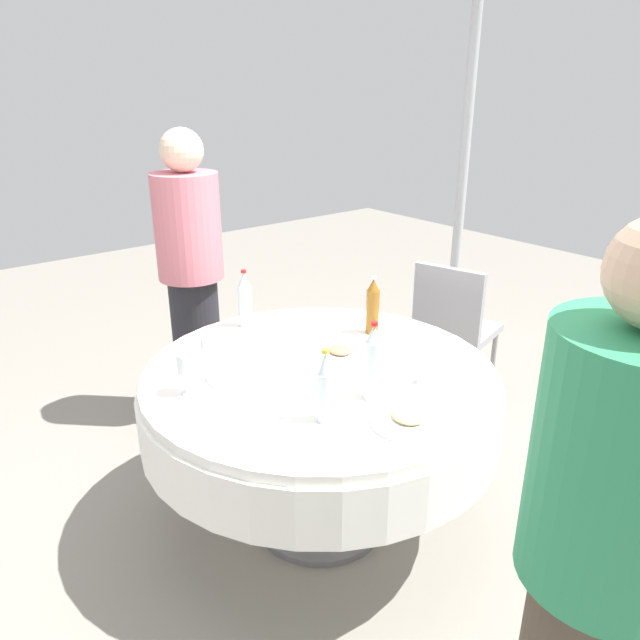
{
  "coord_description": "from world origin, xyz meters",
  "views": [
    {
      "loc": [
        1.65,
        -1.34,
        1.79
      ],
      "look_at": [
        0.0,
        0.0,
        0.95
      ],
      "focal_mm": 33.65,
      "sensor_mm": 36.0,
      "label": 1
    }
  ],
  "objects_px": {
    "wine_glass_mid": "(187,365)",
    "plate_north": "(236,376)",
    "chair_front": "(453,323)",
    "wine_glass_south": "(421,357)",
    "plate_near": "(407,420)",
    "dining_table": "(320,402)",
    "person_far": "(598,589)",
    "bottle_amber_left": "(373,307)",
    "plate_outer": "(340,353)",
    "bottle_clear_far": "(325,388)",
    "bottle_clear_mid": "(245,300)",
    "person_left": "(192,277)",
    "bottle_clear_rear": "(374,363)"
  },
  "relations": [
    {
      "from": "bottle_amber_left",
      "to": "plate_north",
      "type": "relative_size",
      "value": 1.2
    },
    {
      "from": "bottle_amber_left",
      "to": "dining_table",
      "type": "bearing_deg",
      "value": -71.25
    },
    {
      "from": "chair_front",
      "to": "wine_glass_mid",
      "type": "bearing_deg",
      "value": -98.77
    },
    {
      "from": "person_far",
      "to": "chair_front",
      "type": "distance_m",
      "value": 2.27
    },
    {
      "from": "bottle_clear_far",
      "to": "plate_near",
      "type": "height_order",
      "value": "bottle_clear_far"
    },
    {
      "from": "person_left",
      "to": "chair_front",
      "type": "bearing_deg",
      "value": -31.55
    },
    {
      "from": "bottle_amber_left",
      "to": "plate_outer",
      "type": "distance_m",
      "value": 0.31
    },
    {
      "from": "plate_outer",
      "to": "plate_near",
      "type": "relative_size",
      "value": 0.92
    },
    {
      "from": "wine_glass_mid",
      "to": "plate_north",
      "type": "xyz_separation_m",
      "value": [
        -0.0,
        0.2,
        -0.11
      ]
    },
    {
      "from": "wine_glass_mid",
      "to": "wine_glass_south",
      "type": "xyz_separation_m",
      "value": [
        0.47,
        0.71,
        -0.01
      ]
    },
    {
      "from": "bottle_clear_rear",
      "to": "person_far",
      "type": "distance_m",
      "value": 1.04
    },
    {
      "from": "bottle_amber_left",
      "to": "plate_outer",
      "type": "relative_size",
      "value": 1.17
    },
    {
      "from": "bottle_clear_mid",
      "to": "person_far",
      "type": "height_order",
      "value": "person_far"
    },
    {
      "from": "wine_glass_south",
      "to": "wine_glass_mid",
      "type": "bearing_deg",
      "value": -123.43
    },
    {
      "from": "bottle_amber_left",
      "to": "wine_glass_south",
      "type": "relative_size",
      "value": 1.79
    },
    {
      "from": "bottle_clear_far",
      "to": "bottle_clear_mid",
      "type": "xyz_separation_m",
      "value": [
        -0.88,
        0.25,
        0.0
      ]
    },
    {
      "from": "plate_north",
      "to": "person_left",
      "type": "relative_size",
      "value": 0.14
    },
    {
      "from": "plate_outer",
      "to": "plate_north",
      "type": "xyz_separation_m",
      "value": [
        -0.1,
        -0.44,
        -0.0
      ]
    },
    {
      "from": "bottle_clear_mid",
      "to": "person_left",
      "type": "distance_m",
      "value": 0.56
    },
    {
      "from": "wine_glass_mid",
      "to": "plate_near",
      "type": "bearing_deg",
      "value": 35.98
    },
    {
      "from": "plate_near",
      "to": "person_left",
      "type": "bearing_deg",
      "value": 177.57
    },
    {
      "from": "bottle_clear_far",
      "to": "bottle_amber_left",
      "type": "bearing_deg",
      "value": 124.94
    },
    {
      "from": "dining_table",
      "to": "plate_north",
      "type": "distance_m",
      "value": 0.36
    },
    {
      "from": "plate_near",
      "to": "person_far",
      "type": "xyz_separation_m",
      "value": [
        0.79,
        -0.29,
        0.09
      ]
    },
    {
      "from": "bottle_amber_left",
      "to": "person_left",
      "type": "height_order",
      "value": "person_left"
    },
    {
      "from": "bottle_amber_left",
      "to": "wine_glass_mid",
      "type": "relative_size",
      "value": 1.66
    },
    {
      "from": "wine_glass_mid",
      "to": "person_far",
      "type": "xyz_separation_m",
      "value": [
        1.43,
        0.18,
        -0.01
      ]
    },
    {
      "from": "bottle_clear_far",
      "to": "wine_glass_mid",
      "type": "relative_size",
      "value": 1.63
    },
    {
      "from": "plate_north",
      "to": "person_far",
      "type": "bearing_deg",
      "value": -0.9
    },
    {
      "from": "wine_glass_mid",
      "to": "plate_outer",
      "type": "bearing_deg",
      "value": 81.03
    },
    {
      "from": "chair_front",
      "to": "bottle_clear_far",
      "type": "bearing_deg",
      "value": -81.37
    },
    {
      "from": "bottle_clear_far",
      "to": "person_far",
      "type": "height_order",
      "value": "person_far"
    },
    {
      "from": "dining_table",
      "to": "person_far",
      "type": "bearing_deg",
      "value": -13.9
    },
    {
      "from": "wine_glass_south",
      "to": "plate_near",
      "type": "bearing_deg",
      "value": -55.0
    },
    {
      "from": "plate_north",
      "to": "bottle_amber_left",
      "type": "bearing_deg",
      "value": 89.69
    },
    {
      "from": "bottle_clear_rear",
      "to": "bottle_amber_left",
      "type": "bearing_deg",
      "value": 136.64
    },
    {
      "from": "bottle_clear_mid",
      "to": "bottle_clear_far",
      "type": "bearing_deg",
      "value": -15.73
    },
    {
      "from": "plate_north",
      "to": "plate_outer",
      "type": "bearing_deg",
      "value": 77.02
    },
    {
      "from": "wine_glass_south",
      "to": "plate_near",
      "type": "xyz_separation_m",
      "value": [
        0.17,
        -0.25,
        -0.09
      ]
    },
    {
      "from": "person_left",
      "to": "dining_table",
      "type": "bearing_deg",
      "value": -90.0
    },
    {
      "from": "plate_near",
      "to": "chair_front",
      "type": "height_order",
      "value": "chair_front"
    },
    {
      "from": "bottle_clear_mid",
      "to": "plate_north",
      "type": "height_order",
      "value": "bottle_clear_mid"
    },
    {
      "from": "bottle_clear_rear",
      "to": "wine_glass_mid",
      "type": "height_order",
      "value": "bottle_clear_rear"
    },
    {
      "from": "bottle_amber_left",
      "to": "person_far",
      "type": "xyz_separation_m",
      "value": [
        1.43,
        -0.73,
        -0.02
      ]
    },
    {
      "from": "wine_glass_mid",
      "to": "person_far",
      "type": "distance_m",
      "value": 1.44
    },
    {
      "from": "plate_north",
      "to": "person_left",
      "type": "height_order",
      "value": "person_left"
    },
    {
      "from": "person_far",
      "to": "person_left",
      "type": "relative_size",
      "value": 1.01
    },
    {
      "from": "chair_front",
      "to": "wine_glass_south",
      "type": "bearing_deg",
      "value": -72.32
    },
    {
      "from": "bottle_clear_mid",
      "to": "person_far",
      "type": "bearing_deg",
      "value": -10.31
    },
    {
      "from": "bottle_clear_far",
      "to": "plate_north",
      "type": "distance_m",
      "value": 0.47
    }
  ]
}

